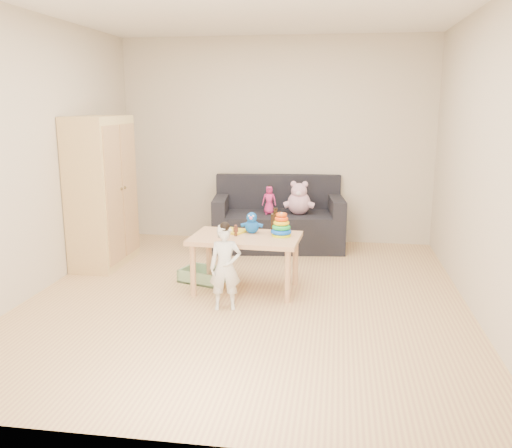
% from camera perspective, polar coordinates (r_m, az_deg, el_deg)
% --- Properties ---
extents(room, '(4.50, 4.50, 4.50)m').
position_cam_1_polar(room, '(4.82, -1.04, 6.94)').
color(room, '#DAB475').
rests_on(room, ground).
extents(wardrobe, '(0.46, 0.91, 1.64)m').
position_cam_1_polar(wardrobe, '(6.21, -15.91, 3.28)').
color(wardrobe, '#D6BA75').
rests_on(wardrobe, ground).
extents(sofa, '(1.67, 0.98, 0.45)m').
position_cam_1_polar(sofa, '(6.77, 2.35, -0.67)').
color(sofa, black).
rests_on(sofa, ground).
extents(play_table, '(1.06, 0.70, 0.54)m').
position_cam_1_polar(play_table, '(5.23, -1.09, -4.15)').
color(play_table, tan).
rests_on(play_table, ground).
extents(storage_bin, '(0.52, 0.44, 0.13)m').
position_cam_1_polar(storage_bin, '(5.57, -5.51, -5.35)').
color(storage_bin, '#82A97A').
rests_on(storage_bin, ground).
extents(toddler, '(0.31, 0.23, 0.74)m').
position_cam_1_polar(toddler, '(4.73, -3.25, -4.68)').
color(toddler, silver).
rests_on(toddler, ground).
extents(pink_bear, '(0.34, 0.31, 0.34)m').
position_cam_1_polar(pink_bear, '(6.63, 4.55, 2.50)').
color(pink_bear, '#D89FB8').
rests_on(pink_bear, sofa).
extents(doll, '(0.18, 0.12, 0.34)m').
position_cam_1_polar(doll, '(6.61, 1.39, 2.49)').
color(doll, '#DD2977').
rests_on(doll, sofa).
extents(ring_stacker, '(0.20, 0.20, 0.23)m').
position_cam_1_polar(ring_stacker, '(5.15, 2.68, -0.29)').
color(ring_stacker, '#D5E60C').
rests_on(ring_stacker, play_table).
extents(brown_bottle, '(0.09, 0.09, 0.25)m').
position_cam_1_polar(brown_bottle, '(5.25, 2.04, 0.15)').
color(brown_bottle, black).
rests_on(brown_bottle, play_table).
extents(blue_plush, '(0.18, 0.15, 0.21)m').
position_cam_1_polar(blue_plush, '(5.26, -0.44, 0.17)').
color(blue_plush, blue).
rests_on(blue_plush, play_table).
extents(wooden_figure, '(0.05, 0.05, 0.11)m').
position_cam_1_polar(wooden_figure, '(5.15, -2.14, -0.67)').
color(wooden_figure, brown).
rests_on(wooden_figure, play_table).
extents(yellow_book, '(0.29, 0.29, 0.02)m').
position_cam_1_polar(yellow_book, '(5.33, -2.36, -0.75)').
color(yellow_book, yellow).
rests_on(yellow_book, play_table).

